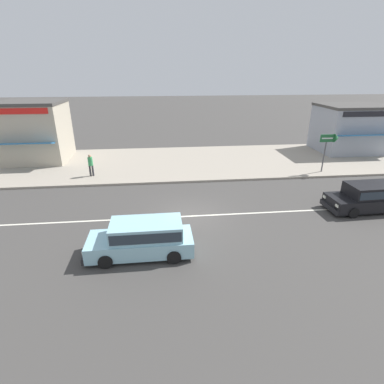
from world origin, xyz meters
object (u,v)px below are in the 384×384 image
pedestrian_near_clock (91,163)px  shopfront_mid_block (36,131)px  minivan_black_2 (371,196)px  minivan_pale_blue_1 (143,237)px  shopfront_corner_warung (351,128)px  arrow_signboard (333,140)px

pedestrian_near_clock → shopfront_mid_block: bearing=137.4°
minivan_black_2 → minivan_pale_blue_1: bearing=-166.0°
shopfront_mid_block → pedestrian_near_clock: bearing=-42.6°
minivan_pale_blue_1 → shopfront_mid_block: bearing=122.0°
minivan_pale_blue_1 → minivan_black_2: size_ratio=0.97×
minivan_pale_blue_1 → pedestrian_near_clock: pedestrian_near_clock is taller
minivan_pale_blue_1 → shopfront_mid_block: size_ratio=0.86×
shopfront_corner_warung → arrow_signboard: bearing=-131.2°
minivan_pale_blue_1 → pedestrian_near_clock: 11.39m
arrow_signboard → shopfront_corner_warung: size_ratio=0.48×
minivan_pale_blue_1 → arrow_signboard: arrow_signboard is taller
minivan_pale_blue_1 → shopfront_mid_block: 18.30m
minivan_black_2 → shopfront_mid_block: (-22.44, 12.24, 1.82)m
arrow_signboard → shopfront_mid_block: 24.21m
minivan_black_2 → pedestrian_near_clock: bearing=156.8°
minivan_pale_blue_1 → pedestrian_near_clock: bearing=112.2°
minivan_pale_blue_1 → shopfront_corner_warung: (19.16, 15.70, 1.49)m
minivan_black_2 → arrow_signboard: 6.78m
shopfront_corner_warung → shopfront_mid_block: size_ratio=1.14×
minivan_pale_blue_1 → pedestrian_near_clock: (-4.30, 10.54, 0.27)m
minivan_pale_blue_1 → shopfront_mid_block: (-9.64, 15.45, 1.82)m
pedestrian_near_clock → arrow_signboard: bearing=-2.8°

